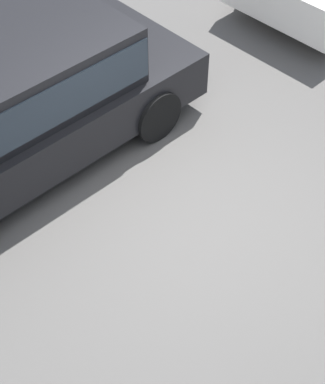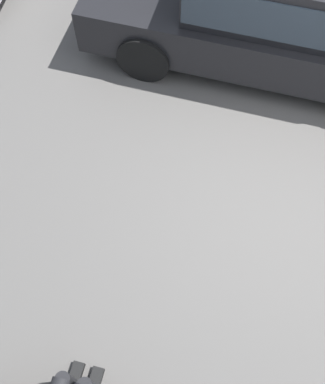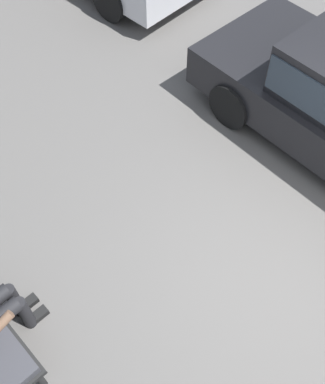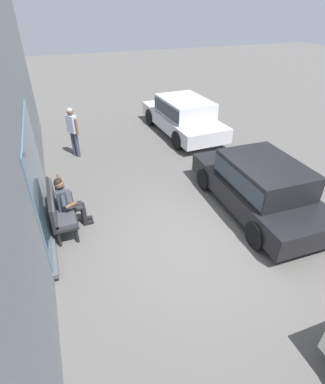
{
  "view_description": "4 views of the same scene",
  "coord_description": "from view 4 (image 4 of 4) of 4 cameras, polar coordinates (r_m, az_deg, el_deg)",
  "views": [
    {
      "loc": [
        2.9,
        2.6,
        4.67
      ],
      "look_at": [
        0.64,
        0.3,
        1.12
      ],
      "focal_mm": 55.0,
      "sensor_mm": 36.0,
      "label": 1
    },
    {
      "loc": [
        0.77,
        2.6,
        4.49
      ],
      "look_at": [
        1.23,
        0.78,
        0.92
      ],
      "focal_mm": 45.0,
      "sensor_mm": 36.0,
      "label": 2
    },
    {
      "loc": [
        -0.73,
        2.6,
        4.74
      ],
      "look_at": [
        1.2,
        0.75,
        0.99
      ],
      "focal_mm": 45.0,
      "sensor_mm": 36.0,
      "label": 3
    },
    {
      "loc": [
        -4.68,
        2.6,
        4.72
      ],
      "look_at": [
        0.48,
        0.67,
        1.17
      ],
      "focal_mm": 28.0,
      "sensor_mm": 36.0,
      "label": 4
    }
  ],
  "objects": [
    {
      "name": "bench",
      "position": [
        7.51,
        -19.23,
        -2.67
      ],
      "size": [
        1.58,
        0.55,
        1.02
      ],
      "color": "black",
      "rests_on": "ground_plane"
    },
    {
      "name": "parked_car_mid",
      "position": [
        8.0,
        18.07,
        1.49
      ],
      "size": [
        4.23,
        1.95,
        1.43
      ],
      "color": "black",
      "rests_on": "ground_plane"
    },
    {
      "name": "parked_car_far",
      "position": [
        12.55,
        4.0,
        14.52
      ],
      "size": [
        4.63,
        2.1,
        1.45
      ],
      "color": "silver",
      "rests_on": "ground_plane"
    },
    {
      "name": "building_facade",
      "position": [
        5.15,
        -27.82,
        6.38
      ],
      "size": [
        18.0,
        0.51,
        5.52
      ],
      "color": "gray",
      "rests_on": "ground_plane"
    },
    {
      "name": "person_on_phone",
      "position": [
        7.4,
        -17.68,
        -1.69
      ],
      "size": [
        0.73,
        0.74,
        1.36
      ],
      "color": "black",
      "rests_on": "ground_plane"
    },
    {
      "name": "pedestrian_standing",
      "position": [
        10.86,
        -16.73,
        11.51
      ],
      "size": [
        0.48,
        0.36,
        1.73
      ],
      "color": "#383D4C",
      "rests_on": "ground_plane"
    },
    {
      "name": "ground_plane",
      "position": [
        7.14,
        6.49,
        -8.87
      ],
      "size": [
        60.0,
        60.0,
        0.0
      ],
      "primitive_type": "plane",
      "color": "#565451"
    }
  ]
}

